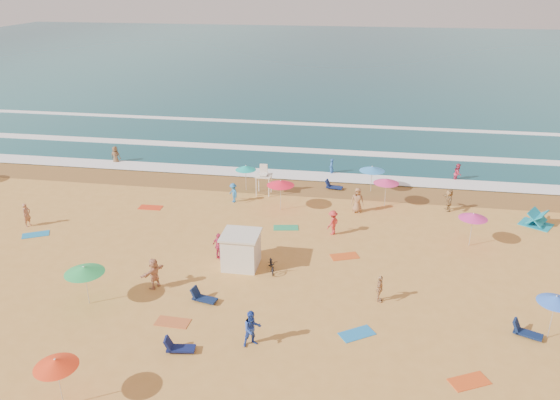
# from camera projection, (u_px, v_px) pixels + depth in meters

# --- Properties ---
(ground) EXTENTS (220.00, 220.00, 0.00)m
(ground) POSITION_uv_depth(u_px,v_px,m) (253.00, 259.00, 33.31)
(ground) COLOR gold
(ground) RESTS_ON ground
(ocean) EXTENTS (220.00, 140.00, 0.18)m
(ocean) POSITION_uv_depth(u_px,v_px,m) (340.00, 59.00, 109.71)
(ocean) COLOR #0C4756
(ocean) RESTS_ON ground
(wet_sand) EXTENTS (220.00, 220.00, 0.00)m
(wet_sand) POSITION_uv_depth(u_px,v_px,m) (285.00, 186.00, 44.68)
(wet_sand) COLOR olive
(wet_sand) RESTS_ON ground
(surf_foam) EXTENTS (200.00, 18.70, 0.05)m
(surf_foam) POSITION_uv_depth(u_px,v_px,m) (299.00, 152.00, 52.66)
(surf_foam) COLOR white
(surf_foam) RESTS_ON ground
(cabana) EXTENTS (2.00, 2.00, 2.00)m
(cabana) POSITION_uv_depth(u_px,v_px,m) (241.00, 251.00, 32.21)
(cabana) COLOR silver
(cabana) RESTS_ON ground
(cabana_roof) EXTENTS (2.20, 2.20, 0.12)m
(cabana_roof) POSITION_uv_depth(u_px,v_px,m) (241.00, 235.00, 31.80)
(cabana_roof) COLOR silver
(cabana_roof) RESTS_ON cabana
(bicycle) EXTENTS (1.00, 1.71, 0.85)m
(bicycle) POSITION_uv_depth(u_px,v_px,m) (272.00, 264.00, 31.87)
(bicycle) COLOR black
(bicycle) RESTS_ON ground
(lifeguard_stand) EXTENTS (1.20, 1.20, 2.10)m
(lifeguard_stand) POSITION_uv_depth(u_px,v_px,m) (264.00, 182.00, 42.68)
(lifeguard_stand) COLOR white
(lifeguard_stand) RESTS_ON ground
(beach_umbrellas) EXTENTS (60.12, 30.09, 0.66)m
(beach_umbrellas) POSITION_uv_depth(u_px,v_px,m) (280.00, 228.00, 32.71)
(beach_umbrellas) COLOR blue
(beach_umbrellas) RESTS_ON ground
(loungers) EXTENTS (42.36, 22.37, 0.34)m
(loungers) POSITION_uv_depth(u_px,v_px,m) (375.00, 289.00, 29.92)
(loungers) COLOR #0F214F
(loungers) RESTS_ON ground
(towels) EXTENTS (56.23, 18.09, 0.03)m
(towels) POSITION_uv_depth(u_px,v_px,m) (206.00, 270.00, 32.04)
(towels) COLOR #D4441A
(towels) RESTS_ON ground
(beachgoers) EXTENTS (37.93, 27.56, 2.12)m
(beachgoers) POSITION_uv_depth(u_px,v_px,m) (240.00, 226.00, 35.71)
(beachgoers) COLOR #A3714B
(beachgoers) RESTS_ON ground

